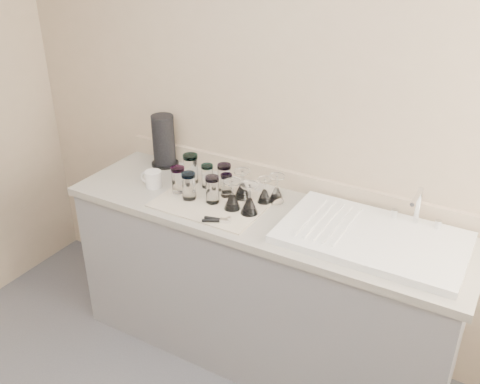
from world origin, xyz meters
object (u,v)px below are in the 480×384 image
Objects in this scene: tumbler_extra at (226,185)px; goblet_back_right at (264,194)px; goblet_front_left at (232,199)px; sink_unit at (373,237)px; tumbler_magenta at (178,180)px; paper_towel_roll at (164,141)px; tumbler_cyan at (207,176)px; tumbler_blue at (189,186)px; tumbler_teal at (191,168)px; white_mug at (153,179)px; goblet_extra at (276,192)px; goblet_back_left at (242,189)px; tumbler_lavender at (212,189)px; tumbler_purple at (224,177)px; goblet_front_right at (249,204)px; can_opener at (217,220)px.

tumbler_extra is 0.94× the size of goblet_back_right.
goblet_front_left reaches higher than goblet_back_right.
sink_unit is 5.78× the size of tumbler_magenta.
paper_towel_roll reaches higher than tumbler_magenta.
tumbler_cyan is 0.15m from tumbler_extra.
goblet_back_right is (0.35, 0.16, -0.03)m from tumbler_blue.
paper_towel_roll reaches higher than tumbler_cyan.
white_mug is at bearing -138.86° from tumbler_teal.
goblet_extra reaches higher than tumbler_cyan.
goblet_back_left is 0.12m from goblet_front_left.
goblet_back_left reaches higher than tumbler_lavender.
paper_towel_roll is (-0.37, 0.29, 0.07)m from tumbler_blue.
tumbler_purple reaches higher than goblet_extra.
tumbler_cyan is 0.43× the size of paper_towel_roll.
tumbler_extra is (0.05, -0.06, -0.01)m from tumbler_purple.
tumbler_cyan is 0.41m from paper_towel_roll.
tumbler_blue is at bearing -175.10° from goblet_front_left.
white_mug is (-1.19, -0.06, 0.03)m from sink_unit.
tumbler_magenta is 0.26m from tumbler_extra.
tumbler_purple is 0.25m from goblet_back_right.
goblet_back_left is at bearing -13.89° from tumbler_purple.
tumbler_lavender is at bearing -82.10° from tumbler_purple.
tumbler_purple is 0.28m from goblet_front_right.
goblet_front_left is (0.01, -0.12, -0.00)m from goblet_back_left.
tumbler_cyan is 0.30m from white_mug.
goblet_front_right is at bearing 3.65° from tumbler_blue.
white_mug is (-0.38, 0.00, -0.03)m from tumbler_lavender.
paper_towel_roll reaches higher than can_opener.
sink_unit is at bearing 6.67° from goblet_front_right.
paper_towel_roll reaches higher than goblet_extra.
tumbler_magenta is 0.52m from goblet_extra.
goblet_back_left is at bearing 175.73° from sink_unit.
goblet_back_left reaches higher than tumbler_extra.
goblet_front_left is (-0.11, -0.14, 0.01)m from goblet_back_right.
paper_towel_roll is (-0.62, 0.42, 0.13)m from can_opener.
goblet_front_right is (0.44, -0.14, -0.03)m from tumbler_teal.
goblet_front_left reaches higher than tumbler_magenta.
sink_unit is 6.30× the size of goblet_back_right.
tumbler_purple is (-0.83, 0.08, 0.06)m from sink_unit.
goblet_back_left is 0.27m from can_opener.
tumbler_teal is at bearing 140.15° from can_opener.
tumbler_cyan is at bearing 176.36° from goblet_back_left.
goblet_front_right is at bearing -48.08° from goblet_back_left.
sink_unit is at bearing -4.27° from goblet_back_left.
tumbler_magenta is 1.00× the size of tumbler_lavender.
white_mug is (-0.36, -0.15, -0.04)m from tumbler_purple.
goblet_back_right is 0.74m from paper_towel_roll.
tumbler_extra is at bearing -9.66° from tumbler_teal.
white_mug is (-0.17, -0.01, -0.03)m from tumbler_magenta.
white_mug is at bearing 179.98° from tumbler_lavender.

